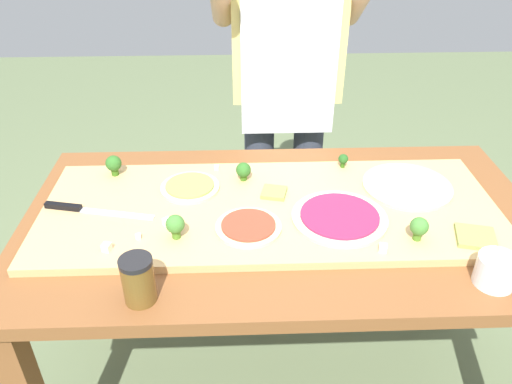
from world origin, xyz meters
name	(u,v)px	position (x,y,z in m)	size (l,w,h in m)	color
ground_plane	(276,384)	(0.00, 0.00, 0.00)	(8.00, 8.00, 0.00)	#60704C
prep_table	(281,244)	(0.00, 0.00, 0.67)	(1.50, 0.82, 0.78)	brown
cutting_board	(270,209)	(-0.04, 0.01, 0.79)	(1.32, 0.51, 0.02)	tan
chefs_knife	(83,209)	(-0.57, 0.01, 0.81)	(0.33, 0.09, 0.02)	#B7BABF
pizza_whole_pesto_green	(190,187)	(-0.27, 0.12, 0.81)	(0.18, 0.18, 0.02)	beige
pizza_whole_white_garlic	(407,185)	(0.39, 0.10, 0.81)	(0.27, 0.27, 0.02)	beige
pizza_whole_tomato_red	(248,227)	(-0.10, -0.09, 0.81)	(0.18, 0.18, 0.02)	beige
pizza_whole_beet_magenta	(339,217)	(0.15, -0.06, 0.81)	(0.27, 0.27, 0.02)	beige
pizza_slice_far_left	(274,192)	(-0.02, 0.08, 0.81)	(0.07, 0.07, 0.01)	#899E4C
pizza_slice_near_left	(476,237)	(0.50, -0.16, 0.81)	(0.10, 0.10, 0.01)	#899E4C
broccoli_floret_center_right	(114,164)	(-0.52, 0.21, 0.84)	(0.05, 0.05, 0.07)	#366618
broccoli_floret_front_mid	(343,160)	(0.22, 0.23, 0.83)	(0.03, 0.03, 0.05)	#2C5915
broccoli_floret_center_left	(419,227)	(0.34, -0.16, 0.84)	(0.05, 0.05, 0.07)	#487A23
broccoli_floret_back_left	(243,170)	(-0.11, 0.16, 0.84)	(0.05, 0.05, 0.06)	#366618
broccoli_floret_front_right	(175,225)	(-0.29, -0.13, 0.84)	(0.05, 0.05, 0.07)	#487A23
cheese_crumble_a	(107,247)	(-0.47, -0.17, 0.81)	(0.02, 0.02, 0.02)	silver
cheese_crumble_b	(383,248)	(0.24, -0.20, 0.81)	(0.02, 0.02, 0.02)	white
cheese_crumble_c	(138,236)	(-0.39, -0.13, 0.81)	(0.01, 0.01, 0.01)	white
cheese_crumble_d	(167,222)	(-0.32, -0.07, 0.81)	(0.02, 0.02, 0.02)	white
cheese_crumble_e	(217,168)	(-0.20, 0.23, 0.81)	(0.01, 0.01, 0.01)	white
flour_cup	(496,272)	(0.49, -0.30, 0.81)	(0.10, 0.10, 0.08)	white
sauce_jar	(138,280)	(-0.36, -0.33, 0.84)	(0.08, 0.08, 0.12)	brown
cook_center	(286,70)	(0.06, 0.62, 1.00)	(0.54, 0.39, 1.67)	#333847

